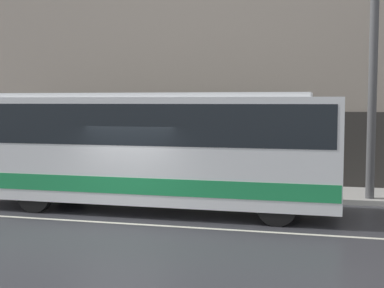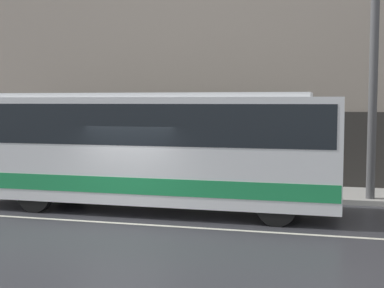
% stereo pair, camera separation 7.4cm
% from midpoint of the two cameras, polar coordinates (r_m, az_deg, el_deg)
% --- Properties ---
extents(ground_plane, '(60.00, 60.00, 0.00)m').
position_cam_midpoint_polar(ground_plane, '(14.16, -7.37, -8.40)').
color(ground_plane, '#333338').
extents(sidewalk, '(60.00, 2.63, 0.16)m').
position_cam_midpoint_polar(sidewalk, '(19.09, -1.42, -4.73)').
color(sidewalk, '#A09E99').
rests_on(sidewalk, ground_plane).
extents(building_facade, '(60.00, 0.35, 12.37)m').
position_cam_midpoint_polar(building_facade, '(20.44, -0.31, 12.48)').
color(building_facade, gray).
rests_on(building_facade, ground_plane).
extents(lane_stripe, '(54.00, 0.14, 0.01)m').
position_cam_midpoint_polar(lane_stripe, '(14.16, -7.37, -8.38)').
color(lane_stripe, beige).
rests_on(lane_stripe, ground_plane).
extents(transit_bus, '(10.88, 2.49, 3.40)m').
position_cam_midpoint_polar(transit_bus, '(15.50, -4.60, -0.08)').
color(transit_bus, white).
rests_on(transit_bus, ground_plane).
extents(utility_pole_near, '(0.27, 0.27, 6.76)m').
position_cam_midpoint_polar(utility_pole_near, '(17.30, 18.86, 5.57)').
color(utility_pole_near, '#4C4C4F').
rests_on(utility_pole_near, sidewalk).
extents(pedestrian_waiting, '(0.36, 0.36, 1.69)m').
position_cam_midpoint_polar(pedestrian_waiting, '(20.34, -5.51, -1.70)').
color(pedestrian_waiting, '#333338').
rests_on(pedestrian_waiting, sidewalk).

